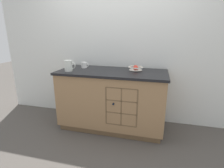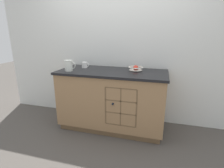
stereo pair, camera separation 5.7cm
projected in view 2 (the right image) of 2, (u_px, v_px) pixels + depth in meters
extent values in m
plane|color=#4C4742|center=(112.00, 126.00, 2.91)|extent=(14.00, 14.00, 0.00)
cube|color=silver|center=(119.00, 46.00, 2.93)|extent=(4.40, 0.06, 2.55)
cube|color=brown|center=(112.00, 123.00, 2.90)|extent=(1.55, 0.61, 0.09)
cube|color=#99724C|center=(112.00, 98.00, 2.77)|extent=(1.61, 0.67, 0.81)
cube|color=black|center=(112.00, 72.00, 2.65)|extent=(1.65, 0.71, 0.03)
cube|color=brown|center=(122.00, 105.00, 2.49)|extent=(0.44, 0.01, 0.55)
cube|color=brown|center=(106.00, 104.00, 2.50)|extent=(0.02, 0.10, 0.55)
cube|color=brown|center=(137.00, 108.00, 2.39)|extent=(0.02, 0.10, 0.55)
cube|color=brown|center=(121.00, 124.00, 2.52)|extent=(0.44, 0.10, 0.02)
cube|color=brown|center=(121.00, 112.00, 2.47)|extent=(0.44, 0.10, 0.02)
cube|color=brown|center=(121.00, 100.00, 2.42)|extent=(0.44, 0.10, 0.02)
cube|color=brown|center=(122.00, 87.00, 2.37)|extent=(0.44, 0.10, 0.02)
cube|color=brown|center=(121.00, 106.00, 2.44)|extent=(0.02, 0.10, 0.55)
cylinder|color=black|center=(116.00, 100.00, 2.56)|extent=(0.07, 0.19, 0.07)
cylinder|color=black|center=(113.00, 103.00, 2.43)|extent=(0.03, 0.08, 0.03)
cylinder|color=silver|center=(136.00, 70.00, 2.67)|extent=(0.10, 0.10, 0.01)
cone|color=silver|center=(136.00, 68.00, 2.66)|extent=(0.21, 0.21, 0.05)
torus|color=silver|center=(136.00, 67.00, 2.66)|extent=(0.22, 0.22, 0.02)
sphere|color=red|center=(136.00, 68.00, 2.62)|extent=(0.08, 0.08, 0.08)
sphere|color=red|center=(136.00, 67.00, 2.69)|extent=(0.07, 0.07, 0.07)
cylinder|color=silver|center=(69.00, 66.00, 2.63)|extent=(0.12, 0.12, 0.16)
torus|color=silver|center=(68.00, 60.00, 2.61)|extent=(0.12, 0.12, 0.01)
torus|color=silver|center=(72.00, 65.00, 2.61)|extent=(0.11, 0.01, 0.11)
cylinder|color=white|center=(84.00, 65.00, 2.88)|extent=(0.09, 0.09, 0.10)
torus|color=white|center=(87.00, 65.00, 2.87)|extent=(0.07, 0.01, 0.07)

